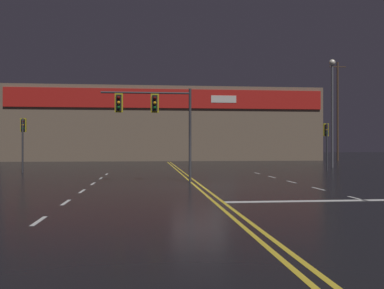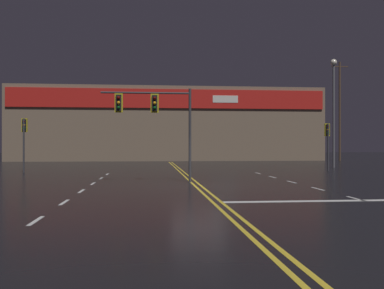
{
  "view_description": "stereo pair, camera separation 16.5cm",
  "coord_description": "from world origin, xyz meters",
  "px_view_note": "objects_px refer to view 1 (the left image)",
  "views": [
    {
      "loc": [
        -2.41,
        -20.33,
        1.94
      ],
      "look_at": [
        0.0,
        3.12,
        2.0
      ],
      "focal_mm": 40.0,
      "sensor_mm": 36.0,
      "label": 1
    },
    {
      "loc": [
        -2.24,
        -20.34,
        1.94
      ],
      "look_at": [
        0.0,
        3.12,
        2.0
      ],
      "focal_mm": 40.0,
      "sensor_mm": 36.0,
      "label": 2
    }
  ],
  "objects_px": {
    "traffic_signal_median": "(153,111)",
    "traffic_signal_corner_northwest": "(23,133)",
    "traffic_signal_corner_northeast": "(326,136)",
    "streetlight_near_right": "(332,99)"
  },
  "relations": [
    {
      "from": "streetlight_near_right",
      "to": "traffic_signal_median",
      "type": "bearing_deg",
      "value": -139.01
    },
    {
      "from": "traffic_signal_median",
      "to": "traffic_signal_corner_northeast",
      "type": "height_order",
      "value": "traffic_signal_median"
    },
    {
      "from": "traffic_signal_corner_northwest",
      "to": "traffic_signal_median",
      "type": "bearing_deg",
      "value": -45.28
    },
    {
      "from": "traffic_signal_median",
      "to": "traffic_signal_corner_northwest",
      "type": "distance_m",
      "value": 13.05
    },
    {
      "from": "traffic_signal_corner_northeast",
      "to": "traffic_signal_corner_northwest",
      "type": "bearing_deg",
      "value": -178.99
    },
    {
      "from": "traffic_signal_corner_northeast",
      "to": "streetlight_near_right",
      "type": "xyz_separation_m",
      "value": [
        2.37,
        4.23,
        3.4
      ]
    },
    {
      "from": "streetlight_near_right",
      "to": "traffic_signal_corner_northeast",
      "type": "bearing_deg",
      "value": -119.25
    },
    {
      "from": "traffic_signal_corner_northeast",
      "to": "streetlight_near_right",
      "type": "bearing_deg",
      "value": 60.75
    },
    {
      "from": "traffic_signal_median",
      "to": "traffic_signal_corner_northeast",
      "type": "xyz_separation_m",
      "value": [
        13.61,
        9.66,
        -1.07
      ]
    },
    {
      "from": "traffic_signal_corner_northwest",
      "to": "streetlight_near_right",
      "type": "relative_size",
      "value": 0.41
    }
  ]
}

